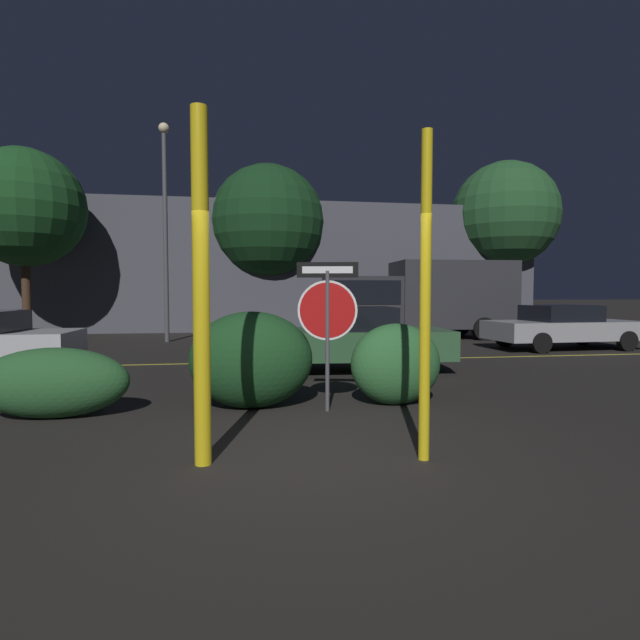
{
  "coord_description": "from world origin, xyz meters",
  "views": [
    {
      "loc": [
        -0.7,
        -4.99,
        1.7
      ],
      "look_at": [
        0.86,
        4.72,
        1.18
      ],
      "focal_mm": 28.0,
      "sensor_mm": 36.0,
      "label": 1
    }
  ],
  "objects_px": {
    "stop_sign": "(327,309)",
    "delivery_truck": "(418,297)",
    "street_lamp": "(165,216)",
    "tree_2": "(268,223)",
    "passing_car_3": "(563,327)",
    "tree_0": "(24,208)",
    "yellow_pole_left": "(201,288)",
    "tree_1": "(505,215)",
    "hedge_bush_2": "(251,360)",
    "passing_car_2": "(346,339)",
    "hedge_bush_1": "(53,383)",
    "yellow_pole_right": "(425,297)",
    "hedge_bush_3": "(396,364)"
  },
  "relations": [
    {
      "from": "street_lamp",
      "to": "stop_sign",
      "type": "bearing_deg",
      "value": -71.22
    },
    {
      "from": "passing_car_3",
      "to": "passing_car_2",
      "type": "bearing_deg",
      "value": -68.63
    },
    {
      "from": "passing_car_2",
      "to": "passing_car_3",
      "type": "relative_size",
      "value": 1.0
    },
    {
      "from": "delivery_truck",
      "to": "street_lamp",
      "type": "relative_size",
      "value": 0.94
    },
    {
      "from": "delivery_truck",
      "to": "tree_2",
      "type": "height_order",
      "value": "tree_2"
    },
    {
      "from": "hedge_bush_1",
      "to": "tree_0",
      "type": "distance_m",
      "value": 14.5
    },
    {
      "from": "passing_car_2",
      "to": "tree_0",
      "type": "bearing_deg",
      "value": 51.63
    },
    {
      "from": "stop_sign",
      "to": "delivery_truck",
      "type": "height_order",
      "value": "delivery_truck"
    },
    {
      "from": "hedge_bush_2",
      "to": "hedge_bush_1",
      "type": "bearing_deg",
      "value": -176.31
    },
    {
      "from": "passing_car_3",
      "to": "street_lamp",
      "type": "xyz_separation_m",
      "value": [
        -12.41,
        4.25,
        3.74
      ]
    },
    {
      "from": "street_lamp",
      "to": "tree_2",
      "type": "height_order",
      "value": "street_lamp"
    },
    {
      "from": "hedge_bush_2",
      "to": "tree_2",
      "type": "height_order",
      "value": "tree_2"
    },
    {
      "from": "yellow_pole_left",
      "to": "passing_car_3",
      "type": "height_order",
      "value": "yellow_pole_left"
    },
    {
      "from": "yellow_pole_right",
      "to": "tree_0",
      "type": "bearing_deg",
      "value": 122.44
    },
    {
      "from": "passing_car_3",
      "to": "tree_2",
      "type": "xyz_separation_m",
      "value": [
        -8.56,
        9.24,
        4.29
      ]
    },
    {
      "from": "delivery_truck",
      "to": "tree_2",
      "type": "relative_size",
      "value": 0.95
    },
    {
      "from": "tree_1",
      "to": "hedge_bush_1",
      "type": "bearing_deg",
      "value": -134.54
    },
    {
      "from": "delivery_truck",
      "to": "passing_car_3",
      "type": "bearing_deg",
      "value": -141.67
    },
    {
      "from": "passing_car_3",
      "to": "tree_1",
      "type": "xyz_separation_m",
      "value": [
        3.06,
        8.99,
        4.89
      ]
    },
    {
      "from": "tree_2",
      "to": "tree_1",
      "type": "bearing_deg",
      "value": -1.23
    },
    {
      "from": "stop_sign",
      "to": "hedge_bush_2",
      "type": "relative_size",
      "value": 1.18
    },
    {
      "from": "hedge_bush_1",
      "to": "passing_car_3",
      "type": "relative_size",
      "value": 0.42
    },
    {
      "from": "delivery_truck",
      "to": "tree_2",
      "type": "xyz_separation_m",
      "value": [
        -5.42,
        4.98,
        3.4
      ]
    },
    {
      "from": "delivery_truck",
      "to": "tree_1",
      "type": "bearing_deg",
      "value": -50.73
    },
    {
      "from": "hedge_bush_3",
      "to": "stop_sign",
      "type": "bearing_deg",
      "value": -166.58
    },
    {
      "from": "yellow_pole_left",
      "to": "street_lamp",
      "type": "xyz_separation_m",
      "value": [
        -2.18,
        13.2,
        2.68
      ]
    },
    {
      "from": "stop_sign",
      "to": "tree_2",
      "type": "relative_size",
      "value": 0.28
    },
    {
      "from": "tree_2",
      "to": "yellow_pole_left",
      "type": "bearing_deg",
      "value": -95.23
    },
    {
      "from": "stop_sign",
      "to": "passing_car_2",
      "type": "distance_m",
      "value": 3.84
    },
    {
      "from": "hedge_bush_2",
      "to": "tree_0",
      "type": "xyz_separation_m",
      "value": [
        -7.99,
        12.59,
        4.14
      ]
    },
    {
      "from": "delivery_truck",
      "to": "tree_0",
      "type": "xyz_separation_m",
      "value": [
        -14.54,
        1.81,
        3.29
      ]
    },
    {
      "from": "yellow_pole_left",
      "to": "tree_1",
      "type": "relative_size",
      "value": 0.43
    },
    {
      "from": "passing_car_3",
      "to": "tree_1",
      "type": "distance_m",
      "value": 10.68
    },
    {
      "from": "hedge_bush_3",
      "to": "yellow_pole_right",
      "type": "bearing_deg",
      "value": -101.29
    },
    {
      "from": "yellow_pole_right",
      "to": "hedge_bush_3",
      "type": "bearing_deg",
      "value": 78.71
    },
    {
      "from": "delivery_truck",
      "to": "hedge_bush_1",
      "type": "bearing_deg",
      "value": 141.78
    },
    {
      "from": "yellow_pole_right",
      "to": "delivery_truck",
      "type": "bearing_deg",
      "value": 70.08
    },
    {
      "from": "stop_sign",
      "to": "street_lamp",
      "type": "relative_size",
      "value": 0.28
    },
    {
      "from": "hedge_bush_3",
      "to": "passing_car_3",
      "type": "height_order",
      "value": "passing_car_3"
    },
    {
      "from": "yellow_pole_right",
      "to": "tree_1",
      "type": "bearing_deg",
      "value": 58.64
    },
    {
      "from": "yellow_pole_left",
      "to": "hedge_bush_2",
      "type": "bearing_deg",
      "value": 77.48
    },
    {
      "from": "stop_sign",
      "to": "hedge_bush_3",
      "type": "relative_size",
      "value": 1.54
    },
    {
      "from": "street_lamp",
      "to": "tree_0",
      "type": "relative_size",
      "value": 1.08
    },
    {
      "from": "stop_sign",
      "to": "hedge_bush_3",
      "type": "bearing_deg",
      "value": 26.2
    },
    {
      "from": "yellow_pole_left",
      "to": "tree_0",
      "type": "xyz_separation_m",
      "value": [
        -7.45,
        15.01,
        3.11
      ]
    },
    {
      "from": "passing_car_2",
      "to": "delivery_truck",
      "type": "bearing_deg",
      "value": -25.94
    },
    {
      "from": "tree_2",
      "to": "hedge_bush_3",
      "type": "bearing_deg",
      "value": -86.18
    },
    {
      "from": "stop_sign",
      "to": "passing_car_3",
      "type": "bearing_deg",
      "value": 51.55
    },
    {
      "from": "hedge_bush_3",
      "to": "passing_car_2",
      "type": "relative_size",
      "value": 0.29
    },
    {
      "from": "stop_sign",
      "to": "hedge_bush_2",
      "type": "xyz_separation_m",
      "value": [
        -1.08,
        0.39,
        -0.76
      ]
    }
  ]
}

